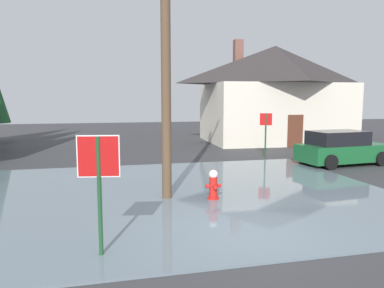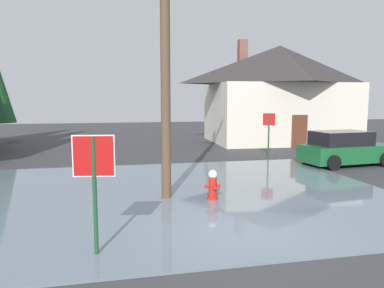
% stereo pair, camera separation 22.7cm
% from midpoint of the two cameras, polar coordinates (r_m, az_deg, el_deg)
% --- Properties ---
extents(ground_plane, '(80.00, 80.00, 0.10)m').
position_cam_midpoint_polar(ground_plane, '(8.43, 8.85, -13.83)').
color(ground_plane, '#38383A').
extents(flood_puddle, '(13.40, 10.34, 0.05)m').
position_cam_midpoint_polar(flood_puddle, '(11.47, -2.18, -7.72)').
color(flood_puddle, slate).
rests_on(flood_puddle, ground).
extents(lane_stop_bar, '(3.27, 0.34, 0.01)m').
position_cam_midpoint_polar(lane_stop_bar, '(7.93, 18.56, -15.07)').
color(lane_stop_bar, silver).
rests_on(lane_stop_bar, ground).
extents(stop_sign_near, '(0.76, 0.14, 2.30)m').
position_cam_midpoint_polar(stop_sign_near, '(6.89, -14.11, -4.01)').
color(stop_sign_near, '#1E4C28').
rests_on(stop_sign_near, ground).
extents(fire_hydrant, '(0.46, 0.39, 0.91)m').
position_cam_midpoint_polar(fire_hydrant, '(10.68, 3.86, -6.50)').
color(fire_hydrant, red).
rests_on(fire_hydrant, ground).
extents(utility_pole, '(1.60, 0.28, 9.63)m').
position_cam_midpoint_polar(utility_pole, '(10.77, -3.60, 18.01)').
color(utility_pole, brown).
rests_on(utility_pole, ground).
extents(stop_sign_far, '(0.59, 0.29, 2.27)m').
position_cam_midpoint_polar(stop_sign_far, '(18.65, 12.23, 2.70)').
color(stop_sign_far, '#1E4C28').
rests_on(stop_sign_far, ground).
extents(house, '(10.16, 7.47, 7.09)m').
position_cam_midpoint_polar(house, '(26.22, 13.62, 7.83)').
color(house, silver).
rests_on(house, ground).
extents(parked_car, '(4.18, 2.27, 1.53)m').
position_cam_midpoint_polar(parked_car, '(17.74, 23.05, -0.71)').
color(parked_car, '#195B2D').
rests_on(parked_car, ground).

